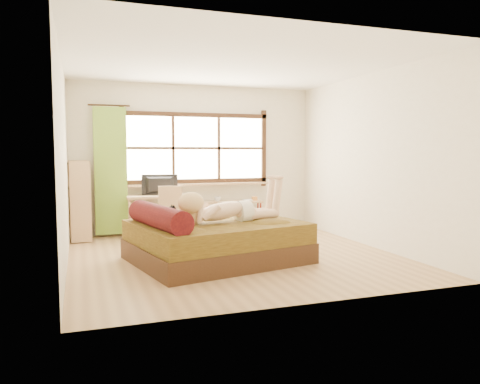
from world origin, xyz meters
name	(u,v)px	position (x,y,z in m)	size (l,w,h in m)	color
floor	(234,256)	(0.00, 0.00, 0.00)	(4.50, 4.50, 0.00)	#9E754C
ceiling	(234,64)	(0.00, 0.00, 2.70)	(4.50, 4.50, 0.00)	white
wall_back	(196,159)	(0.00, 2.25, 1.35)	(4.50, 4.50, 0.00)	silver
wall_front	(308,166)	(0.00, -2.25, 1.35)	(4.50, 4.50, 0.00)	silver
wall_left	(64,163)	(-2.25, 0.00, 1.35)	(4.50, 4.50, 0.00)	silver
wall_right	(371,160)	(2.25, 0.00, 1.35)	(4.50, 4.50, 0.00)	silver
window	(196,150)	(0.00, 2.22, 1.51)	(2.80, 0.16, 1.46)	#FFEDBF
curtain	(111,171)	(-1.55, 2.13, 1.15)	(0.55, 0.10, 2.20)	olive
bed	(214,240)	(-0.36, -0.21, 0.29)	(2.47, 2.14, 0.82)	black
woman	(229,198)	(-0.16, -0.25, 0.86)	(1.51, 0.43, 0.65)	#DDB18E
kitten	(163,214)	(-1.03, -0.10, 0.67)	(0.32, 0.13, 0.26)	black
desk	(161,201)	(-0.72, 1.95, 0.62)	(1.20, 0.66, 0.72)	#AA7B5C
monitor	(160,185)	(-0.72, 2.00, 0.90)	(0.63, 0.08, 0.36)	black
chair	(171,210)	(-0.61, 1.58, 0.50)	(0.45, 0.45, 0.90)	#AA7B5C
pipe_shelf	(233,209)	(0.67, 2.07, 0.41)	(1.15, 0.44, 0.63)	#AA7B5C
cup	(218,199)	(0.36, 2.07, 0.60)	(0.11, 0.11, 0.09)	gray
book	(243,200)	(0.86, 2.07, 0.57)	(0.17, 0.24, 0.02)	gray
bookshelf	(79,200)	(-2.08, 1.97, 0.67)	(0.37, 0.60, 1.32)	#AA7B5C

